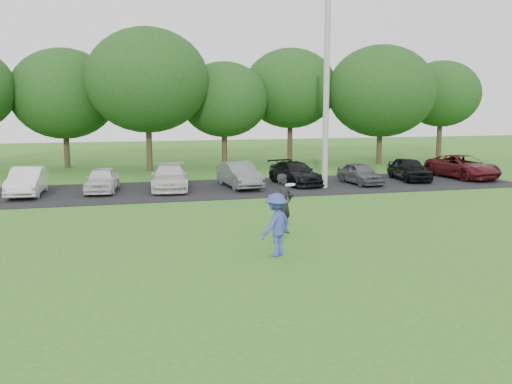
# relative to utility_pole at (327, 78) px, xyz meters

# --- Properties ---
(ground) EXTENTS (100.00, 100.00, 0.00)m
(ground) POSITION_rel_utility_pole_xyz_m (-5.69, -11.89, -5.28)
(ground) COLOR #306F1F
(ground) RESTS_ON ground
(parking_lot) EXTENTS (32.00, 6.50, 0.03)m
(parking_lot) POSITION_rel_utility_pole_xyz_m (-5.69, 1.11, -5.27)
(parking_lot) COLOR black
(parking_lot) RESTS_ON ground
(utility_pole) EXTENTS (0.28, 0.28, 10.56)m
(utility_pole) POSITION_rel_utility_pole_xyz_m (0.00, 0.00, 0.00)
(utility_pole) COLOR #A3A39E
(utility_pole) RESTS_ON ground
(frisbee_player) EXTENTS (1.27, 1.19, 1.99)m
(frisbee_player) POSITION_rel_utility_pole_xyz_m (-5.90, -11.35, -4.42)
(frisbee_player) COLOR #38469E
(frisbee_player) RESTS_ON ground
(camera_bystander) EXTENTS (0.83, 0.78, 1.91)m
(camera_bystander) POSITION_rel_utility_pole_xyz_m (-4.91, -8.86, -4.33)
(camera_bystander) COLOR black
(camera_bystander) RESTS_ON ground
(parked_cars) EXTENTS (31.11, 4.89, 1.25)m
(parked_cars) POSITION_rel_utility_pole_xyz_m (-4.79, 1.31, -4.66)
(parked_cars) COLOR #541512
(parked_cars) RESTS_ON parking_lot
(tree_row) EXTENTS (42.39, 9.85, 8.64)m
(tree_row) POSITION_rel_utility_pole_xyz_m (-4.17, 10.87, -0.37)
(tree_row) COLOR #38281C
(tree_row) RESTS_ON ground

